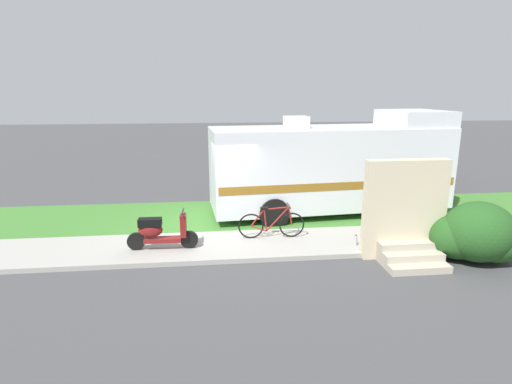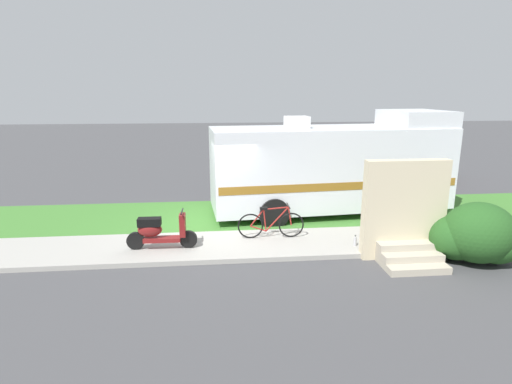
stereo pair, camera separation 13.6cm
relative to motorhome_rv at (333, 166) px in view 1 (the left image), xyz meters
The scene contains 12 objects.
ground_plane 4.48m from the motorhome_rv, 158.12° to the right, with size 80.00×80.00×0.00m, color #424244.
sidewalk 5.01m from the motorhome_rv, 144.62° to the right, with size 24.00×2.00×0.12m.
grass_strip 4.18m from the motorhome_rv, behind, with size 24.00×3.40×0.08m.
motorhome_rv is the anchor object (origin of this frame).
scooter 6.06m from the motorhome_rv, 150.83° to the right, with size 1.74×0.50×0.97m.
bicycle 3.54m from the motorhome_rv, 134.12° to the right, with size 1.78×0.52×0.90m.
pickup_truck_near 5.93m from the motorhome_rv, 53.50° to the left, with size 5.65×2.42×1.70m.
pickup_truck_far 8.06m from the motorhome_rv, 73.14° to the left, with size 5.78×2.49×1.74m.
porch_steps 3.96m from the motorhome_rv, 80.13° to the right, with size 2.00×1.26×2.40m.
bush_by_porch 4.89m from the motorhome_rv, 62.15° to the right, with size 2.01×1.51×1.42m.
bottle_green 3.51m from the motorhome_rv, 95.34° to the right, with size 0.08×0.08×0.28m.
bottle_spare 3.86m from the motorhome_rv, 65.09° to the right, with size 0.06×0.06×0.30m.
Camera 1 is at (-0.03, -11.14, 3.98)m, focal length 28.79 mm.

